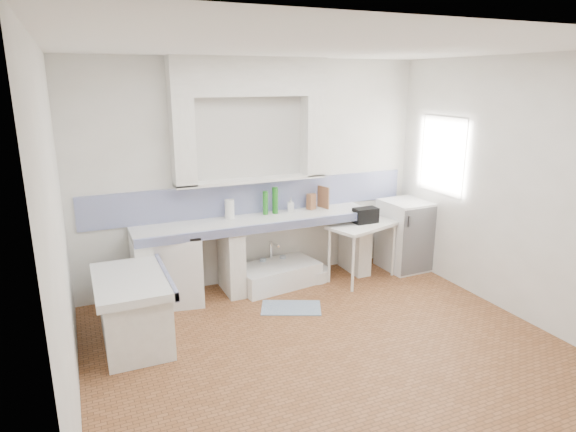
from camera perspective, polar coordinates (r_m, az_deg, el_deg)
name	(u,v)px	position (r m, az deg, el deg)	size (l,w,h in m)	color
floor	(329,350)	(5.01, 4.77, -15.08)	(4.50, 4.50, 0.00)	brown
ceiling	(337,47)	(4.33, 5.63, 18.80)	(4.50, 4.50, 0.00)	white
wall_back	(256,174)	(6.25, -3.70, 4.89)	(4.50, 4.50, 0.00)	white
wall_front	(510,297)	(2.98, 24.20, -8.54)	(4.50, 4.50, 0.00)	white
wall_left	(59,243)	(3.95, -24.85, -2.84)	(4.50, 4.50, 0.00)	white
wall_right	(516,189)	(5.87, 24.82, 2.80)	(4.50, 4.50, 0.00)	white
alcove_mass	(250,77)	(6.00, -4.41, 15.72)	(1.90, 0.25, 0.45)	white
window_frame	(453,155)	(6.79, 18.49, 6.68)	(0.35, 0.86, 1.06)	#3C2013
lace_valance	(447,126)	(6.65, 17.83, 9.88)	(0.01, 0.84, 0.24)	white
counter_slab	(258,222)	(6.07, -3.53, -0.67)	(3.00, 0.60, 0.08)	white
counter_lip	(266,228)	(5.82, -2.57, -1.38)	(3.00, 0.04, 0.10)	navy
counter_pier_left	(143,273)	(5.91, -16.37, -6.37)	(0.20, 0.55, 0.82)	white
counter_pier_mid	(231,260)	(6.10, -6.55, -5.10)	(0.20, 0.55, 0.82)	white
counter_pier_right	(355,242)	(6.79, 7.70, -3.00)	(0.20, 0.55, 0.82)	white
peninsula_top	(131,281)	(5.06, -17.59, -7.16)	(0.70, 1.10, 0.08)	white
peninsula_base	(134,314)	(5.20, -17.27, -10.73)	(0.60, 1.00, 0.62)	white
peninsula_lip	(166,276)	(5.09, -13.88, -6.71)	(0.04, 1.10, 0.10)	navy
backsplash	(257,197)	(6.30, -3.61, 2.18)	(4.27, 0.03, 0.40)	navy
stove	(177,269)	(5.95, -12.68, -5.95)	(0.58, 0.56, 0.82)	white
sink	(277,276)	(6.36, -1.25, -6.89)	(1.04, 0.56, 0.25)	white
side_table	(362,252)	(6.54, 8.52, -4.07)	(0.90, 0.50, 0.04)	white
fridge	(406,235)	(7.02, 13.46, -2.10)	(0.62, 0.62, 0.95)	white
bucket_red	(257,278)	(6.30, -3.57, -7.14)	(0.27, 0.27, 0.25)	red
bucket_orange	(271,275)	(6.36, -1.92, -6.81)	(0.29, 0.29, 0.27)	orange
bucket_blue	(301,272)	(6.46, 1.54, -6.45)	(0.28, 0.28, 0.27)	blue
basin_white	(314,274)	(6.55, 3.01, -6.67)	(0.39, 0.39, 0.15)	white
water_bottle_a	(263,270)	(6.47, -2.89, -6.22)	(0.08, 0.08, 0.31)	silver
water_bottle_b	(283,267)	(6.57, -0.60, -5.88)	(0.08, 0.08, 0.31)	silver
black_bag	(365,215)	(6.45, 8.91, 0.07)	(0.31, 0.18, 0.19)	black
green_bottle_a	(265,203)	(6.21, -2.63, 1.52)	(0.07, 0.07, 0.30)	#1E6C1B
green_bottle_b	(275,200)	(6.25, -1.49, 1.81)	(0.07, 0.07, 0.34)	#1E6C1B
knife_block	(311,202)	(6.47, 2.69, 1.68)	(0.10, 0.08, 0.21)	brown
cutting_board	(323,197)	(6.54, 4.08, 2.17)	(0.02, 0.21, 0.29)	brown
paper_towel	(230,209)	(6.07, -6.75, 0.80)	(0.12, 0.12, 0.24)	white
soap_bottle	(291,205)	(6.34, 0.33, 1.28)	(0.08, 0.08, 0.18)	white
rug	(291,308)	(5.79, 0.36, -10.52)	(0.68, 0.39, 0.01)	#395882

